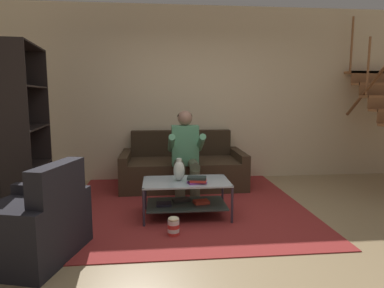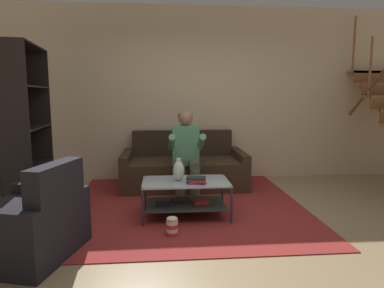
% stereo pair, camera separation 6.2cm
% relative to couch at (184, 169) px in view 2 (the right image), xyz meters
% --- Properties ---
extents(ground, '(16.80, 16.80, 0.00)m').
position_rel_couch_xyz_m(ground, '(0.18, -1.89, -0.28)').
color(ground, '#9C835E').
extents(back_partition, '(8.40, 0.12, 2.90)m').
position_rel_couch_xyz_m(back_partition, '(0.18, 0.57, 1.17)').
color(back_partition, beige).
rests_on(back_partition, ground).
extents(couch, '(1.91, 0.98, 0.85)m').
position_rel_couch_xyz_m(couch, '(0.00, 0.00, 0.00)').
color(couch, '#38291B').
rests_on(couch, ground).
extents(person_seated_center, '(0.50, 0.58, 1.22)m').
position_rel_couch_xyz_m(person_seated_center, '(0.00, -0.57, 0.38)').
color(person_seated_center, '#50543E').
rests_on(person_seated_center, ground).
extents(coffee_table, '(1.01, 0.59, 0.44)m').
position_rel_couch_xyz_m(coffee_table, '(-0.07, -1.39, 0.00)').
color(coffee_table, '#A9B8C2').
rests_on(coffee_table, ground).
extents(area_rug, '(3.00, 3.34, 0.01)m').
position_rel_couch_xyz_m(area_rug, '(-0.03, -0.82, -0.28)').
color(area_rug, maroon).
rests_on(area_rug, ground).
extents(vase, '(0.13, 0.13, 0.27)m').
position_rel_couch_xyz_m(vase, '(-0.15, -1.38, 0.28)').
color(vase, silver).
rests_on(vase, coffee_table).
extents(book_stack, '(0.24, 0.18, 0.08)m').
position_rel_couch_xyz_m(book_stack, '(0.05, -1.52, 0.19)').
color(book_stack, '#873193').
rests_on(book_stack, coffee_table).
extents(bookshelf, '(0.47, 1.16, 2.05)m').
position_rel_couch_xyz_m(bookshelf, '(-2.08, -0.88, 0.53)').
color(bookshelf, black).
rests_on(bookshelf, ground).
extents(armchair, '(1.01, 1.07, 0.86)m').
position_rel_couch_xyz_m(armchair, '(-1.52, -2.29, 0.01)').
color(armchair, black).
rests_on(armchair, ground).
extents(popcorn_tub, '(0.12, 0.12, 0.20)m').
position_rel_couch_xyz_m(popcorn_tub, '(-0.24, -1.94, -0.18)').
color(popcorn_tub, red).
rests_on(popcorn_tub, ground).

